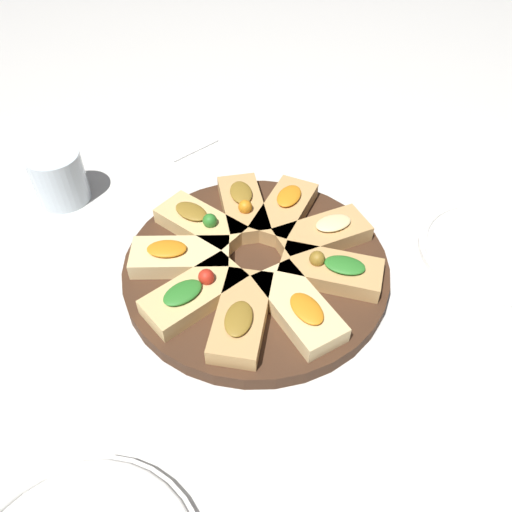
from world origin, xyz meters
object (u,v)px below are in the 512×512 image
serving_board (256,267)px  water_glass (59,177)px  plate_left (492,250)px  napkin_stack (183,141)px

serving_board → water_glass: water_glass is taller
serving_board → plate_left: 0.35m
plate_left → water_glass: water_glass is taller
water_glass → serving_board: bearing=111.3°
water_glass → plate_left: bearing=128.2°
serving_board → napkin_stack: size_ratio=3.65×
serving_board → water_glass: 0.35m
water_glass → napkin_stack: water_glass is taller
plate_left → water_glass: size_ratio=2.49×
plate_left → napkin_stack: (0.17, -0.53, -0.00)m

